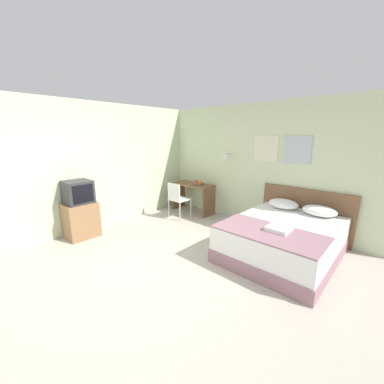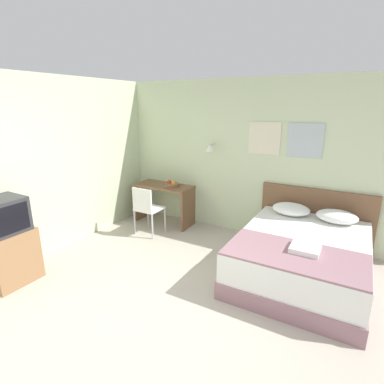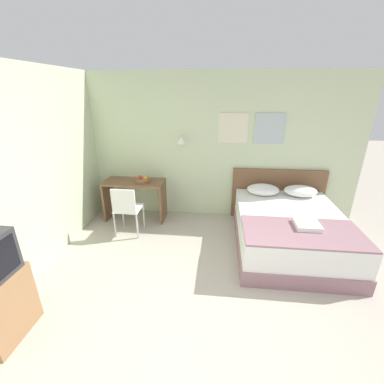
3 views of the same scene
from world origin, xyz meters
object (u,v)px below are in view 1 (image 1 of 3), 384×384
at_px(pillow_right, 319,211).
at_px(tv_stand, 81,220).
at_px(bed, 283,239).
at_px(headboard, 304,213).
at_px(pillow_left, 283,204).
at_px(throw_blanket, 269,232).
at_px(fruit_bowl, 198,183).
at_px(desk, 193,192).
at_px(desk_chair, 177,197).
at_px(television, 78,192).
at_px(folded_towel_near_foot, 279,228).

bearing_deg(pillow_right, tv_stand, -143.06).
xyz_separation_m(bed, pillow_right, (0.32, 0.74, 0.39)).
distance_m(headboard, pillow_left, 0.47).
distance_m(throw_blanket, fruit_bowl, 2.83).
distance_m(pillow_right, desk, 3.00).
distance_m(bed, pillow_left, 0.90).
bearing_deg(desk_chair, desk, 95.52).
relative_size(desk, tv_stand, 1.59).
height_order(pillow_right, desk, pillow_right).
distance_m(pillow_left, pillow_right, 0.64).
bearing_deg(desk_chair, bed, -1.94).
height_order(bed, desk, desk).
distance_m(throw_blanket, desk_chair, 2.70).
height_order(throw_blanket, tv_stand, tv_stand).
relative_size(desk_chair, television, 1.85).
distance_m(desk, desk_chair, 0.63).
height_order(folded_towel_near_foot, desk_chair, desk_chair).
bearing_deg(tv_stand, pillow_left, 42.53).
relative_size(pillow_left, fruit_bowl, 1.91).
bearing_deg(bed, desk, 164.96).
bearing_deg(bed, throw_blanket, -90.00).
height_order(headboard, throw_blanket, headboard).
distance_m(bed, desk, 2.78).
bearing_deg(desk, folded_towel_near_foot, -22.69).
xyz_separation_m(pillow_left, television, (-2.92, -2.68, 0.24)).
height_order(pillow_right, fruit_bowl, fruit_bowl).
xyz_separation_m(folded_towel_near_foot, fruit_bowl, (-2.60, 1.16, 0.15)).
height_order(fruit_bowl, tv_stand, fruit_bowl).
height_order(pillow_right, desk_chair, desk_chair).
xyz_separation_m(desk, fruit_bowl, (0.17, -0.00, 0.27)).
bearing_deg(bed, pillow_left, 113.36).
distance_m(bed, folded_towel_near_foot, 0.57).
xyz_separation_m(fruit_bowl, television, (-0.74, -2.66, 0.13)).
distance_m(tv_stand, television, 0.57).
relative_size(bed, fruit_bowl, 6.76).
bearing_deg(bed, pillow_right, 66.64).
xyz_separation_m(pillow_left, pillow_right, (0.64, 0.00, 0.00)).
bearing_deg(pillow_left, desk_chair, -164.10).
bearing_deg(pillow_right, pillow_left, 180.00).
relative_size(pillow_left, television, 1.19).
distance_m(pillow_right, folded_towel_near_foot, 1.20).
relative_size(throw_blanket, tv_stand, 2.19).
height_order(headboard, tv_stand, headboard).
bearing_deg(pillow_right, desk, -179.55).
distance_m(bed, tv_stand, 3.78).
height_order(bed, pillow_right, pillow_right).
height_order(bed, throw_blanket, throw_blanket).
relative_size(desk, television, 2.36).
bearing_deg(desk, television, -101.92).
xyz_separation_m(bed, tv_stand, (-3.24, -1.94, 0.06)).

